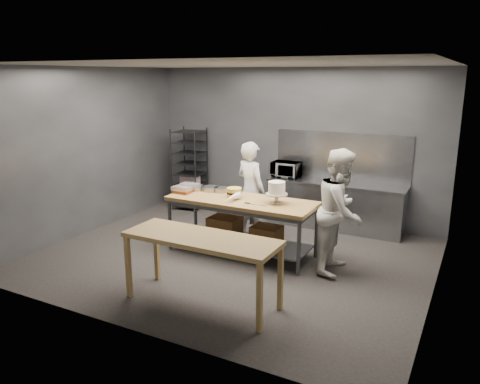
% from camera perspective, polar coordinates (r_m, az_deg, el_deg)
% --- Properties ---
extents(ground, '(6.00, 6.00, 0.00)m').
position_cam_1_polar(ground, '(7.62, -0.84, -7.90)').
color(ground, black).
rests_on(ground, ground).
extents(back_wall, '(6.00, 0.04, 3.00)m').
position_cam_1_polar(back_wall, '(9.43, 6.45, 5.77)').
color(back_wall, '#4C4F54').
rests_on(back_wall, ground).
extents(work_table, '(2.40, 0.90, 0.92)m').
position_cam_1_polar(work_table, '(7.59, 0.21, -3.39)').
color(work_table, olive).
rests_on(work_table, ground).
extents(near_counter, '(2.00, 0.70, 0.90)m').
position_cam_1_polar(near_counter, '(5.89, -4.71, -6.21)').
color(near_counter, olive).
rests_on(near_counter, ground).
extents(back_counter, '(2.60, 0.60, 0.90)m').
position_cam_1_polar(back_counter, '(9.04, 11.43, -1.60)').
color(back_counter, slate).
rests_on(back_counter, ground).
extents(splashback_panel, '(2.60, 0.02, 0.90)m').
position_cam_1_polar(splashback_panel, '(9.13, 12.24, 4.30)').
color(splashback_panel, slate).
rests_on(splashback_panel, back_counter).
extents(speed_rack, '(0.67, 0.72, 1.75)m').
position_cam_1_polar(speed_rack, '(10.21, -6.14, 2.74)').
color(speed_rack, black).
rests_on(speed_rack, ground).
extents(chef_behind, '(0.74, 0.61, 1.74)m').
position_cam_1_polar(chef_behind, '(8.25, 1.31, 0.19)').
color(chef_behind, silver).
rests_on(chef_behind, ground).
extents(chef_right, '(0.71, 0.91, 1.84)m').
position_cam_1_polar(chef_right, '(6.99, 12.14, -2.29)').
color(chef_right, silver).
rests_on(chef_right, ground).
extents(microwave, '(0.54, 0.37, 0.30)m').
position_cam_1_polar(microwave, '(9.21, 5.65, 2.75)').
color(microwave, black).
rests_on(microwave, back_counter).
extents(frosted_cake_stand, '(0.34, 0.34, 0.35)m').
position_cam_1_polar(frosted_cake_stand, '(7.20, 4.49, 0.30)').
color(frosted_cake_stand, '#AFA38C').
rests_on(frosted_cake_stand, work_table).
extents(layer_cake, '(0.24, 0.24, 0.16)m').
position_cam_1_polar(layer_cake, '(7.56, -0.71, -0.08)').
color(layer_cake, '#EED74C').
rests_on(layer_cake, work_table).
extents(cake_pans, '(0.71, 0.34, 0.07)m').
position_cam_1_polar(cake_pans, '(8.03, -3.91, 0.41)').
color(cake_pans, gray).
rests_on(cake_pans, work_table).
extents(piping_bag, '(0.15, 0.39, 0.12)m').
position_cam_1_polar(piping_bag, '(7.33, -0.96, -0.70)').
color(piping_bag, white).
rests_on(piping_bag, work_table).
extents(offset_spatula, '(0.37, 0.02, 0.02)m').
position_cam_1_polar(offset_spatula, '(7.19, 1.55, -1.47)').
color(offset_spatula, slate).
rests_on(offset_spatula, work_table).
extents(pastry_clamshells, '(0.32, 0.46, 0.11)m').
position_cam_1_polar(pastry_clamshells, '(8.02, -6.61, 0.47)').
color(pastry_clamshells, brown).
rests_on(pastry_clamshells, work_table).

